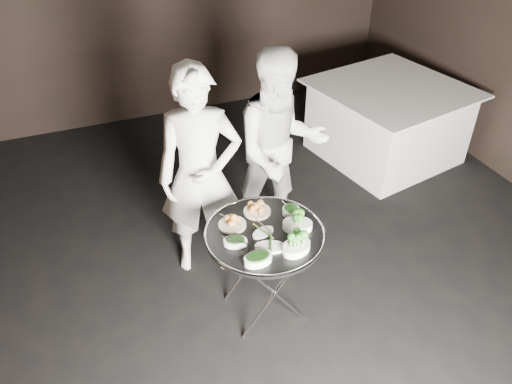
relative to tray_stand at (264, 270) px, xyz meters
name	(u,v)px	position (x,y,z in m)	size (l,w,h in m)	color
floor	(259,331)	(-0.10, -0.15, -0.42)	(6.00, 7.00, 0.05)	black
tray_stand	(264,270)	(0.00, 0.00, 0.00)	(0.48, 0.41, 0.70)	silver
serving_tray	(265,234)	(0.00, 0.00, 0.32)	(0.79, 0.79, 0.04)	black
potato_plate_a	(232,222)	(-0.17, 0.15, 0.36)	(0.19, 0.19, 0.07)	beige
potato_plate_b	(257,209)	(0.04, 0.22, 0.36)	(0.18, 0.18, 0.07)	beige
greens_bowl	(291,210)	(0.24, 0.12, 0.36)	(0.12, 0.12, 0.07)	white
asparagus_plate_a	(263,232)	(-0.01, 0.00, 0.34)	(0.18, 0.14, 0.03)	white
asparagus_plate_b	(271,246)	(-0.02, -0.15, 0.35)	(0.23, 0.18, 0.04)	white
spinach_bowl_a	(235,241)	(-0.21, -0.04, 0.36)	(0.18, 0.15, 0.06)	white
spinach_bowl_b	(258,258)	(-0.14, -0.23, 0.36)	(0.19, 0.13, 0.07)	white
broccoli_bowl_a	(297,224)	(0.22, -0.04, 0.37)	(0.24, 0.21, 0.08)	white
broccoli_bowl_b	(296,246)	(0.12, -0.23, 0.37)	(0.23, 0.20, 0.08)	white
serving_utensils	(263,220)	(0.02, 0.07, 0.38)	(0.57, 0.41, 0.01)	silver
waiter_left	(200,176)	(-0.23, 0.64, 0.43)	(0.60, 0.40, 1.66)	silver
waiter_right	(280,149)	(0.46, 0.80, 0.41)	(0.79, 0.61, 1.62)	silver
dining_table	(387,122)	(2.01, 1.52, -0.01)	(1.35, 1.35, 0.77)	silver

